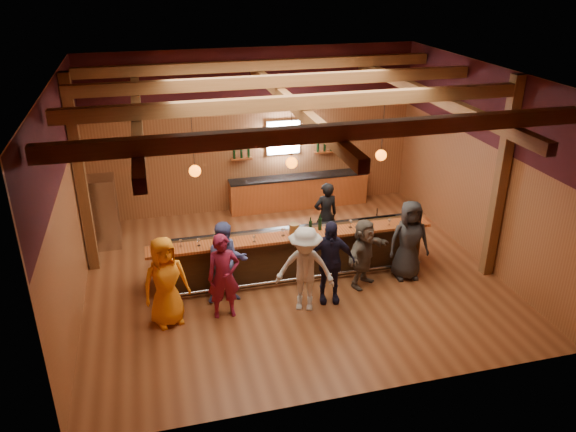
{
  "coord_description": "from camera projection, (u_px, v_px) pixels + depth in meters",
  "views": [
    {
      "loc": [
        -2.83,
        -10.69,
        6.54
      ],
      "look_at": [
        0.0,
        0.3,
        1.35
      ],
      "focal_mm": 35.0,
      "sensor_mm": 36.0,
      "label": 1
    }
  ],
  "objects": [
    {
      "name": "glass_c",
      "position": [
        219.0,
        239.0,
        11.72
      ],
      "size": [
        0.07,
        0.07,
        0.17
      ],
      "color": "silver",
      "rests_on": "bar_counter"
    },
    {
      "name": "bar_counter",
      "position": [
        290.0,
        252.0,
        12.69
      ],
      "size": [
        6.3,
        1.07,
        1.11
      ],
      "color": "black",
      "rests_on": "ground"
    },
    {
      "name": "glass_g",
      "position": [
        351.0,
        222.0,
        12.44
      ],
      "size": [
        0.09,
        0.09,
        0.19
      ],
      "color": "silver",
      "rests_on": "bar_counter"
    },
    {
      "name": "pendant_lights",
      "position": [
        292.0,
        162.0,
        11.65
      ],
      "size": [
        4.24,
        0.24,
        1.37
      ],
      "color": "black",
      "rests_on": "room"
    },
    {
      "name": "glass_a",
      "position": [
        181.0,
        241.0,
        11.62
      ],
      "size": [
        0.07,
        0.07,
        0.17
      ],
      "color": "silver",
      "rests_on": "bar_counter"
    },
    {
      "name": "wine_shelves",
      "position": [
        284.0,
        153.0,
        15.7
      ],
      "size": [
        3.0,
        0.18,
        0.3
      ],
      "color": "#903E1A",
      "rests_on": "room"
    },
    {
      "name": "bartender",
      "position": [
        326.0,
        215.0,
        13.73
      ],
      "size": [
        0.65,
        0.46,
        1.7
      ],
      "primitive_type": "imported",
      "rotation": [
        0.0,
        0.0,
        3.23
      ],
      "color": "black",
      "rests_on": "ground"
    },
    {
      "name": "glass_h",
      "position": [
        389.0,
        221.0,
        12.56
      ],
      "size": [
        0.07,
        0.07,
        0.16
      ],
      "color": "silver",
      "rests_on": "bar_counter"
    },
    {
      "name": "glass_e",
      "position": [
        283.0,
        230.0,
        12.06
      ],
      "size": [
        0.08,
        0.08,
        0.19
      ],
      "color": "silver",
      "rests_on": "bar_counter"
    },
    {
      "name": "customer_dark",
      "position": [
        409.0,
        240.0,
        12.35
      ],
      "size": [
        0.96,
        0.68,
        1.84
      ],
      "primitive_type": "imported",
      "rotation": [
        0.0,
        0.0,
        -0.11
      ],
      "color": "#252528",
      "rests_on": "ground"
    },
    {
      "name": "customer_navy",
      "position": [
        329.0,
        262.0,
        11.48
      ],
      "size": [
        1.13,
        0.64,
        1.82
      ],
      "primitive_type": "imported",
      "rotation": [
        0.0,
        0.0,
        -0.19
      ],
      "color": "#1A1831",
      "rests_on": "ground"
    },
    {
      "name": "window",
      "position": [
        283.0,
        137.0,
        15.58
      ],
      "size": [
        0.95,
        0.09,
        0.95
      ],
      "color": "silver",
      "rests_on": "room"
    },
    {
      "name": "room",
      "position": [
        291.0,
        138.0,
        11.49
      ],
      "size": [
        9.04,
        9.0,
        4.52
      ],
      "color": "brown",
      "rests_on": "ground"
    },
    {
      "name": "bottle_b",
      "position": [
        320.0,
        224.0,
        12.34
      ],
      "size": [
        0.08,
        0.08,
        0.37
      ],
      "color": "black",
      "rests_on": "bar_counter"
    },
    {
      "name": "customer_white",
      "position": [
        305.0,
        269.0,
        11.19
      ],
      "size": [
        1.35,
        1.06,
        1.83
      ],
      "primitive_type": "imported",
      "rotation": [
        0.0,
        0.0,
        -0.37
      ],
      "color": "beige",
      "rests_on": "ground"
    },
    {
      "name": "glass_f",
      "position": [
        330.0,
        227.0,
        12.2
      ],
      "size": [
        0.09,
        0.09,
        0.19
      ],
      "color": "silver",
      "rests_on": "bar_counter"
    },
    {
      "name": "stainless_fridge",
      "position": [
        103.0,
        212.0,
        13.76
      ],
      "size": [
        0.7,
        0.7,
        1.8
      ],
      "primitive_type": "cube",
      "color": "silver",
      "rests_on": "ground"
    },
    {
      "name": "customer_orange",
      "position": [
        166.0,
        282.0,
        10.75
      ],
      "size": [
        1.03,
        0.82,
        1.85
      ],
      "primitive_type": "imported",
      "rotation": [
        0.0,
        0.0,
        0.3
      ],
      "color": "orange",
      "rests_on": "ground"
    },
    {
      "name": "bottle_a",
      "position": [
        310.0,
        226.0,
        12.26
      ],
      "size": [
        0.07,
        0.07,
        0.34
      ],
      "color": "black",
      "rests_on": "bar_counter"
    },
    {
      "name": "customer_redvest",
      "position": [
        224.0,
        277.0,
        10.99
      ],
      "size": [
        0.65,
        0.43,
        1.78
      ],
      "primitive_type": "imported",
      "rotation": [
        0.0,
        0.0,
        0.01
      ],
      "color": "maroon",
      "rests_on": "ground"
    },
    {
      "name": "ice_bucket",
      "position": [
        294.0,
        229.0,
        12.15
      ],
      "size": [
        0.22,
        0.22,
        0.24
      ],
      "primitive_type": "cylinder",
      "color": "brown",
      "rests_on": "bar_counter"
    },
    {
      "name": "glass_b",
      "position": [
        199.0,
        240.0,
        11.65
      ],
      "size": [
        0.08,
        0.08,
        0.17
      ],
      "color": "silver",
      "rests_on": "bar_counter"
    },
    {
      "name": "glass_d",
      "position": [
        254.0,
        237.0,
        11.81
      ],
      "size": [
        0.07,
        0.07,
        0.16
      ],
      "color": "silver",
      "rests_on": "bar_counter"
    },
    {
      "name": "customer_brown",
      "position": [
        364.0,
        253.0,
        12.09
      ],
      "size": [
        1.45,
        1.23,
        1.57
      ],
      "primitive_type": "imported",
      "rotation": [
        0.0,
        0.0,
        0.63
      ],
      "color": "#5E554B",
      "rests_on": "ground"
    },
    {
      "name": "customer_denim",
      "position": [
        227.0,
        263.0,
        11.47
      ],
      "size": [
        0.88,
        0.7,
        1.79
      ],
      "primitive_type": "imported",
      "rotation": [
        0.0,
        0.0,
        0.02
      ],
      "color": "#4A5494",
      "rests_on": "ground"
    },
    {
      "name": "framed_pictures",
      "position": [
        313.0,
        134.0,
        15.75
      ],
      "size": [
        5.35,
        0.05,
        0.45
      ],
      "color": "black",
      "rests_on": "room"
    },
    {
      "name": "back_bar_cabinet",
      "position": [
        299.0,
        191.0,
        16.13
      ],
      "size": [
        4.0,
        0.52,
        0.95
      ],
      "color": "#903E1A",
      "rests_on": "ground"
    }
  ]
}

